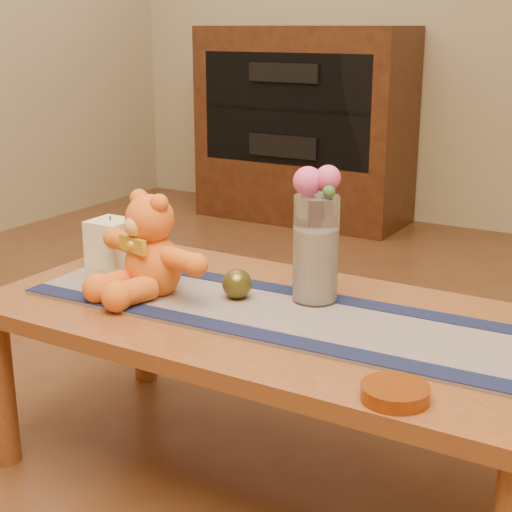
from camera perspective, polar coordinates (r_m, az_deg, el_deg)
The scene contains 24 objects.
floor at distance 2.04m, azimuth 1.25°, elevation -16.01°, with size 5.50×5.50×0.00m, color #522D17.
coffee_table_top at distance 1.84m, azimuth 1.34°, elevation -4.70°, with size 1.40×0.70×0.04m, color brown.
table_leg_fl at distance 2.11m, azimuth -18.34°, elevation -9.38°, with size 0.07×0.07×0.41m, color brown.
table_leg_bl at distance 2.49m, azimuth -8.32°, elevation -4.62°, with size 0.07×0.07×0.41m, color brown.
persian_runner at distance 1.83m, azimuth 0.77°, elevation -4.08°, with size 1.20×0.35×0.01m, color #1E1A48.
runner_border_near at distance 1.71m, azimuth -1.52°, elevation -5.44°, with size 1.20×0.06×0.00m, color #131939.
runner_border_far at distance 1.95m, azimuth 2.76°, elevation -2.61°, with size 1.20×0.06×0.00m, color #131939.
teddy_bear at distance 1.93m, azimuth -7.67°, elevation 0.79°, with size 0.36×0.29×0.24m, color orange, non-canonical shape.
pillar_candle at distance 2.17m, azimuth -10.65°, elevation 0.95°, with size 0.11×0.11×0.13m, color #FFEFBB.
candle_wick at distance 2.16m, azimuth -10.75°, elevation 2.78°, with size 0.00×0.00×0.01m, color black.
glass_vase at distance 1.85m, azimuth 4.45°, elevation 0.52°, with size 0.11×0.11×0.26m, color silver.
potpourri_fill at distance 1.86m, azimuth 4.42°, elevation -0.63°, with size 0.09×0.09×0.18m, color beige.
rose_left at distance 1.81m, azimuth 3.85°, elevation 5.54°, with size 0.07×0.07×0.07m, color #E4508F.
rose_right at distance 1.81m, azimuth 5.36°, elevation 5.78°, with size 0.06×0.06×0.06m, color #E4508F.
blue_flower_back at distance 1.84m, azimuth 5.33°, elevation 5.46°, with size 0.04×0.04×0.04m, color #48569D.
blue_flower_side at distance 1.85m, azimuth 3.99°, elevation 5.27°, with size 0.04×0.04×0.04m, color #48569D.
leaf_sprig at distance 1.78m, azimuth 5.42°, elevation 4.75°, with size 0.03×0.03×0.03m, color #33662D.
bronze_ball at distance 1.89m, azimuth -1.42°, elevation -2.08°, with size 0.07×0.07×0.07m, color #4E4A1A.
amber_dish at distance 1.44m, azimuth 10.25°, elevation -9.94°, with size 0.13×0.13×0.03m, color #BF5914.
media_cabinet at distance 4.50m, azimuth 3.61°, elevation 9.64°, with size 1.20×0.50×1.10m, color black.
cabinet_cavity at distance 4.29m, azimuth 2.17°, elevation 10.78°, with size 1.02×0.03×0.61m, color black.
cabinet_shelf at distance 4.36m, azimuth 2.72°, elevation 10.87°, with size 1.02×0.20×0.03m, color black.
stereo_upper at distance 4.36m, azimuth 2.88°, elevation 13.48°, with size 0.42×0.28×0.10m, color black.
stereo_lower at distance 4.40m, azimuth 2.81°, elevation 8.33°, with size 0.42×0.28×0.12m, color black.
Camera 1 is at (0.84, -1.50, 1.10)m, focal length 54.05 mm.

